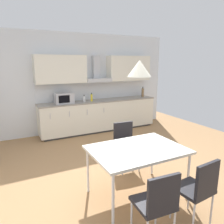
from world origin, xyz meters
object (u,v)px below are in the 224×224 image
object	(u,v)px
bottle_brown	(143,92)
pendant_lamp	(139,68)
microwave	(64,98)
bottle_white	(84,99)
dining_table	(137,151)
bottle_yellow	(92,98)
chair_near_left	(157,201)
chair_far_right	(125,141)
chair_near_right	(199,186)

from	to	relation	value
bottle_brown	pendant_lamp	bearing A→B (deg)	-125.94
bottle_brown	microwave	bearing A→B (deg)	-179.99
bottle_white	pendant_lamp	xyz separation A→B (m)	(-0.38, -3.25, 0.91)
microwave	bottle_brown	xyz separation A→B (m)	(2.53, 0.00, -0.01)
dining_table	bottle_yellow	bearing A→B (deg)	79.58
bottle_white	dining_table	bearing A→B (deg)	-96.72
chair_near_left	bottle_yellow	bearing A→B (deg)	77.56
bottle_yellow	bottle_white	bearing A→B (deg)	170.98
bottle_white	chair_far_right	bearing A→B (deg)	-91.78
chair_far_right	bottle_yellow	bearing A→B (deg)	83.15
bottle_brown	bottle_yellow	bearing A→B (deg)	-179.63
bottle_brown	chair_far_right	distance (m)	3.16
bottle_brown	dining_table	xyz separation A→B (m)	(-2.34, -3.23, -0.32)
bottle_yellow	dining_table	bearing A→B (deg)	-100.42
chair_near_right	bottle_white	bearing A→B (deg)	88.96
dining_table	chair_near_right	size ratio (longest dim) A/B	1.54
chair_far_right	pendant_lamp	distance (m)	1.63
bottle_brown	chair_near_left	bearing A→B (deg)	-122.94
chair_far_right	bottle_brown	bearing A→B (deg)	49.39
microwave	chair_near_left	bearing A→B (deg)	-91.62
dining_table	chair_near_left	size ratio (longest dim) A/B	1.54
bottle_yellow	pendant_lamp	xyz separation A→B (m)	(-0.59, -3.21, 0.89)
microwave	dining_table	world-z (taller)	microwave
microwave	dining_table	xyz separation A→B (m)	(0.19, -3.23, -0.33)
microwave	bottle_white	distance (m)	0.58
chair_near_right	bottle_brown	bearing A→B (deg)	63.55
chair_near_right	pendant_lamp	size ratio (longest dim) A/B	2.72
bottle_brown	bottle_white	bearing A→B (deg)	179.36
chair_near_left	chair_far_right	xyz separation A→B (m)	(0.62, 1.72, 0.00)
microwave	chair_near_left	size ratio (longest dim) A/B	0.55
bottle_white	bottle_brown	distance (m)	1.96
bottle_yellow	dining_table	distance (m)	3.28
chair_near_left	pendant_lamp	distance (m)	1.63
bottle_white	dining_table	xyz separation A→B (m)	(-0.38, -3.25, -0.27)
microwave	chair_far_right	bearing A→B (deg)	-78.09
bottle_yellow	chair_near_left	xyz separation A→B (m)	(-0.90, -4.07, -0.46)
bottle_yellow	bottle_white	size ratio (longest dim) A/B	1.26
chair_near_left	chair_far_right	bearing A→B (deg)	70.27
chair_near_left	bottle_white	bearing A→B (deg)	80.47
bottle_yellow	dining_table	size ratio (longest dim) A/B	0.17
bottle_yellow	chair_far_right	world-z (taller)	bottle_yellow
bottle_brown	dining_table	size ratio (longest dim) A/B	0.24
microwave	chair_near_left	distance (m)	4.12
bottle_yellow	pendant_lamp	size ratio (longest dim) A/B	0.73
chair_far_right	dining_table	bearing A→B (deg)	-109.78
bottle_white	dining_table	distance (m)	3.28
bottle_brown	chair_near_right	world-z (taller)	bottle_brown
pendant_lamp	microwave	bearing A→B (deg)	93.39
bottle_white	chair_near_right	distance (m)	4.13
microwave	pendant_lamp	world-z (taller)	pendant_lamp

